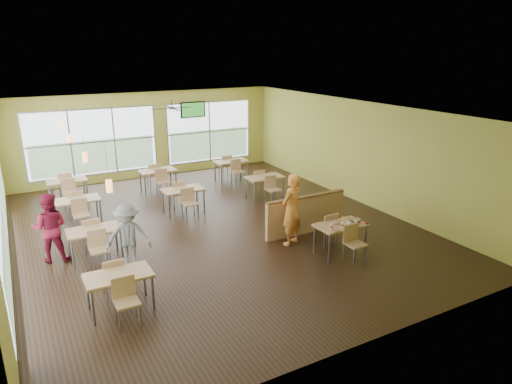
% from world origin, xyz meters
% --- Properties ---
extents(room, '(12.00, 12.04, 3.20)m').
position_xyz_m(room, '(0.00, 0.00, 1.60)').
color(room, black).
rests_on(room, ground).
extents(window_bays, '(9.24, 10.24, 2.38)m').
position_xyz_m(window_bays, '(-2.65, 3.08, 1.48)').
color(window_bays, white).
rests_on(window_bays, room).
extents(main_table, '(1.22, 1.52, 0.87)m').
position_xyz_m(main_table, '(2.00, -3.00, 0.63)').
color(main_table, tan).
rests_on(main_table, floor).
extents(half_wall_divider, '(2.40, 0.14, 1.04)m').
position_xyz_m(half_wall_divider, '(2.00, -1.55, 0.52)').
color(half_wall_divider, tan).
rests_on(half_wall_divider, floor).
extents(dining_tables, '(6.92, 8.72, 0.87)m').
position_xyz_m(dining_tables, '(-1.05, 1.71, 0.63)').
color(dining_tables, tan).
rests_on(dining_tables, floor).
extents(pendant_lights, '(0.11, 7.31, 0.86)m').
position_xyz_m(pendant_lights, '(-3.20, 0.68, 2.45)').
color(pendant_lights, '#2D2119').
rests_on(pendant_lights, ceiling).
extents(ceiling_fan, '(1.25, 1.25, 0.29)m').
position_xyz_m(ceiling_fan, '(-0.00, 3.00, 2.95)').
color(ceiling_fan, '#2D2119').
rests_on(ceiling_fan, ceiling).
extents(tv_backwall, '(1.00, 0.07, 0.60)m').
position_xyz_m(tv_backwall, '(1.80, 5.90, 2.45)').
color(tv_backwall, black).
rests_on(tv_backwall, wall_back).
extents(man_plaid, '(0.79, 0.67, 1.83)m').
position_xyz_m(man_plaid, '(1.28, -1.96, 0.91)').
color(man_plaid, '#EC4C1A').
rests_on(man_plaid, floor).
extents(patron_maroon, '(0.95, 0.83, 1.63)m').
position_xyz_m(patron_maroon, '(-4.08, -0.10, 0.82)').
color(patron_maroon, maroon).
rests_on(patron_maroon, floor).
extents(patron_grey, '(1.12, 0.87, 1.52)m').
position_xyz_m(patron_grey, '(-2.61, -1.33, 0.76)').
color(patron_grey, slate).
rests_on(patron_grey, floor).
extents(cup_blue, '(0.10, 0.10, 0.35)m').
position_xyz_m(cup_blue, '(1.61, -3.14, 0.82)').
color(cup_blue, white).
rests_on(cup_blue, main_table).
extents(cup_yellow, '(0.08, 0.08, 0.30)m').
position_xyz_m(cup_yellow, '(1.91, -3.16, 0.81)').
color(cup_yellow, white).
rests_on(cup_yellow, main_table).
extents(cup_red_near, '(0.10, 0.10, 0.36)m').
position_xyz_m(cup_red_near, '(2.02, -3.25, 0.82)').
color(cup_red_near, white).
rests_on(cup_red_near, main_table).
extents(cup_red_far, '(0.08, 0.08, 0.30)m').
position_xyz_m(cup_red_far, '(2.27, -3.21, 0.81)').
color(cup_red_far, white).
rests_on(cup_red_far, main_table).
extents(food_basket, '(0.27, 0.27, 0.06)m').
position_xyz_m(food_basket, '(2.42, -3.03, 0.78)').
color(food_basket, black).
rests_on(food_basket, main_table).
extents(ketchup_cup, '(0.05, 0.05, 0.02)m').
position_xyz_m(ketchup_cup, '(2.55, -3.27, 0.76)').
color(ketchup_cup, '#970005').
rests_on(ketchup_cup, main_table).
extents(wrapper_left, '(0.18, 0.17, 0.04)m').
position_xyz_m(wrapper_left, '(1.65, -3.30, 0.77)').
color(wrapper_left, tan).
rests_on(wrapper_left, main_table).
extents(wrapper_mid, '(0.20, 0.18, 0.05)m').
position_xyz_m(wrapper_mid, '(1.93, -2.92, 0.77)').
color(wrapper_mid, tan).
rests_on(wrapper_mid, main_table).
extents(wrapper_right, '(0.13, 0.12, 0.03)m').
position_xyz_m(wrapper_right, '(2.19, -3.30, 0.77)').
color(wrapper_right, tan).
rests_on(wrapper_right, main_table).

